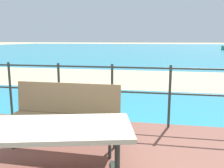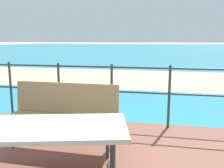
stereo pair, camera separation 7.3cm
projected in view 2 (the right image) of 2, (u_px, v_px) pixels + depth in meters
sea_water at (156, 49)px, 40.57m from camera, size 90.00×90.00×0.01m
beach_strip at (139, 78)px, 9.78m from camera, size 54.06×5.53×0.01m
picnic_table at (24, 144)px, 2.14m from camera, size 2.09×1.79×0.74m
park_bench at (64, 109)px, 3.36m from camera, size 1.52×0.44×0.89m
railing_fence at (112, 88)px, 4.24m from camera, size 5.94×0.04×1.07m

